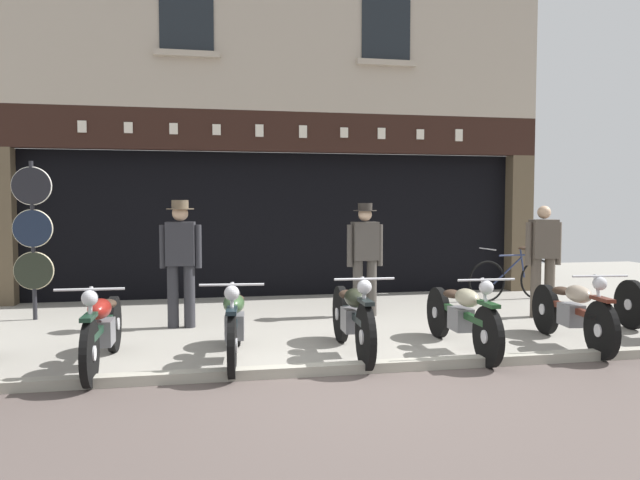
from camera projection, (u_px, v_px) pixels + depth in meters
The scene contains 14 objects.
ground at pixel (378, 413), 5.03m from camera, with size 21.74×22.00×0.18m.
shop_facade at pixel (269, 199), 12.72m from camera, with size 10.04×4.42×6.69m.
motorcycle_left at pixel (103, 327), 6.22m from camera, with size 0.62×2.02×0.91m.
motorcycle_center_left at pixel (235, 321), 6.52m from camera, with size 0.62×2.03×0.92m.
motorcycle_center at pixel (352, 316), 6.77m from camera, with size 0.62×2.00×0.94m.
motorcycle_center_right at pixel (462, 315), 6.94m from camera, with size 0.62×2.06×0.91m.
motorcycle_right at pixel (572, 310), 7.20m from camera, with size 0.62×1.97×0.91m.
salesman_left at pixel (181, 256), 8.25m from camera, with size 0.56×0.36×1.73m.
shopkeeper_center at pixel (365, 253), 9.11m from camera, with size 0.56×0.35×1.69m.
salesman_right at pixel (543, 256), 9.05m from camera, with size 0.56×0.25×1.65m.
tyre_sign_pole at pixel (33, 230), 8.78m from camera, with size 0.56×0.06×2.29m.
advert_board_near at pixel (353, 201), 11.44m from camera, with size 0.76×0.03×0.94m.
advert_board_far at pixel (406, 199), 11.64m from camera, with size 0.74×0.03×0.91m.
leaning_bicycle at pixel (513, 278), 10.70m from camera, with size 1.74×0.50×0.95m.
Camera 1 is at (-1.41, -5.73, 1.68)m, focal length 34.34 mm.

